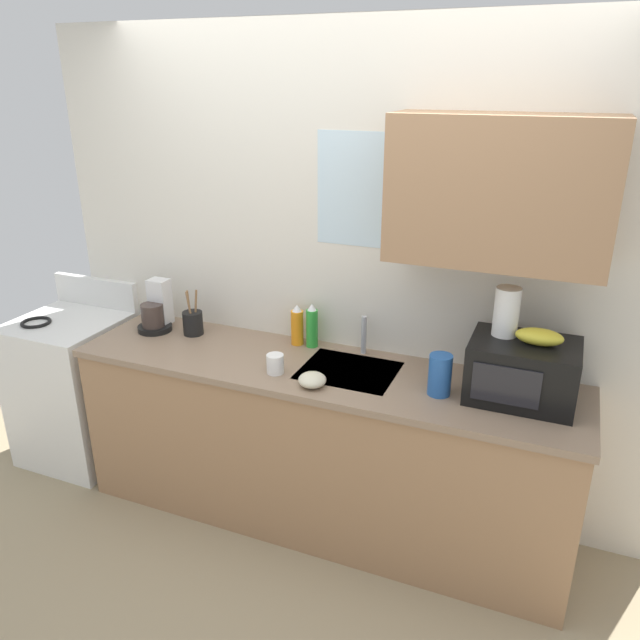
% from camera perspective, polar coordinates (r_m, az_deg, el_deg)
% --- Properties ---
extents(kitchen_wall_assembly, '(3.32, 0.42, 2.50)m').
position_cam_1_polar(kitchen_wall_assembly, '(3.13, 4.49, 5.00)').
color(kitchen_wall_assembly, silver).
rests_on(kitchen_wall_assembly, ground).
extents(counter_unit, '(2.55, 0.63, 0.90)m').
position_cam_1_polar(counter_unit, '(3.28, 0.04, -11.31)').
color(counter_unit, '#9E7551').
rests_on(counter_unit, ground).
extents(sink_faucet, '(0.03, 0.03, 0.20)m').
position_cam_1_polar(sink_faucet, '(3.18, 4.05, -1.38)').
color(sink_faucet, '#B2B5BA').
rests_on(sink_faucet, counter_unit).
extents(stove_range, '(0.60, 0.60, 1.08)m').
position_cam_1_polar(stove_range, '(4.10, -21.51, -5.79)').
color(stove_range, white).
rests_on(stove_range, ground).
extents(microwave, '(0.46, 0.35, 0.27)m').
position_cam_1_polar(microwave, '(2.86, 18.12, -4.46)').
color(microwave, black).
rests_on(microwave, counter_unit).
extents(banana_bunch, '(0.20, 0.11, 0.07)m').
position_cam_1_polar(banana_bunch, '(2.80, 19.54, -1.46)').
color(banana_bunch, gold).
rests_on(banana_bunch, microwave).
extents(paper_towel_roll, '(0.11, 0.11, 0.22)m').
position_cam_1_polar(paper_towel_roll, '(2.82, 16.79, 0.74)').
color(paper_towel_roll, white).
rests_on(paper_towel_roll, microwave).
extents(coffee_maker, '(0.19, 0.21, 0.28)m').
position_cam_1_polar(coffee_maker, '(3.60, -14.82, 0.77)').
color(coffee_maker, black).
rests_on(coffee_maker, counter_unit).
extents(dish_soap_bottle_green, '(0.06, 0.06, 0.24)m').
position_cam_1_polar(dish_soap_bottle_green, '(3.25, -0.74, -0.60)').
color(dish_soap_bottle_green, green).
rests_on(dish_soap_bottle_green, counter_unit).
extents(dish_soap_bottle_orange, '(0.07, 0.07, 0.22)m').
position_cam_1_polar(dish_soap_bottle_orange, '(3.28, -2.11, -0.53)').
color(dish_soap_bottle_orange, orange).
rests_on(dish_soap_bottle_orange, counter_unit).
extents(cereal_canister, '(0.10, 0.10, 0.19)m').
position_cam_1_polar(cereal_canister, '(2.83, 10.98, -4.98)').
color(cereal_canister, '#2659A5').
rests_on(cereal_canister, counter_unit).
extents(mug_white, '(0.08, 0.08, 0.09)m').
position_cam_1_polar(mug_white, '(3.00, -4.15, -4.04)').
color(mug_white, white).
rests_on(mug_white, counter_unit).
extents(utensil_crock, '(0.11, 0.11, 0.26)m').
position_cam_1_polar(utensil_crock, '(3.49, -11.62, -0.21)').
color(utensil_crock, black).
rests_on(utensil_crock, counter_unit).
extents(small_bowl, '(0.13, 0.13, 0.06)m').
position_cam_1_polar(small_bowl, '(2.87, -0.72, -5.53)').
color(small_bowl, beige).
rests_on(small_bowl, counter_unit).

